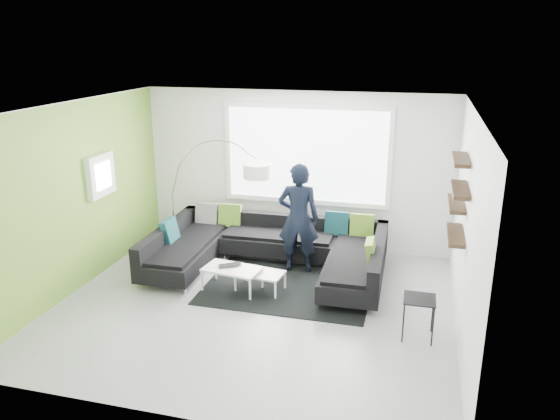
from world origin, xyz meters
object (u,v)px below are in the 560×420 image
object	(u,v)px
coffee_table	(246,279)
arc_lamp	(172,194)
person	(298,218)
side_table	(418,318)
laptop	(231,266)
sectional_sofa	(268,253)

from	to	relation	value
coffee_table	arc_lamp	xyz separation A→B (m)	(-1.75, 1.24, 0.87)
person	side_table	bearing A→B (deg)	132.42
laptop	arc_lamp	bearing A→B (deg)	105.52
sectional_sofa	arc_lamp	world-z (taller)	arc_lamp
coffee_table	laptop	bearing A→B (deg)	-168.54
side_table	person	size ratio (longest dim) A/B	0.30
sectional_sofa	side_table	world-z (taller)	sectional_sofa
sectional_sofa	side_table	size ratio (longest dim) A/B	6.83
laptop	sectional_sofa	bearing A→B (deg)	26.81
coffee_table	side_table	xyz separation A→B (m)	(2.53, -0.73, 0.09)
coffee_table	arc_lamp	bearing A→B (deg)	152.63
sectional_sofa	coffee_table	world-z (taller)	sectional_sofa
sectional_sofa	arc_lamp	bearing A→B (deg)	163.06
arc_lamp	side_table	distance (m)	4.78
coffee_table	laptop	world-z (taller)	laptop
side_table	person	world-z (taller)	person
side_table	laptop	bearing A→B (deg)	165.48
coffee_table	sectional_sofa	bearing A→B (deg)	85.78
sectional_sofa	laptop	distance (m)	0.81
sectional_sofa	coffee_table	size ratio (longest dim) A/B	3.41
sectional_sofa	coffee_table	xyz separation A→B (m)	(-0.15, -0.70, -0.17)
coffee_table	side_table	world-z (taller)	side_table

